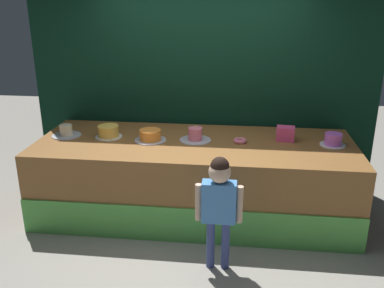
% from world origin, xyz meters
% --- Properties ---
extents(ground_plane, '(12.00, 12.00, 0.00)m').
position_xyz_m(ground_plane, '(0.00, 0.00, 0.00)').
color(ground_plane, gray).
extents(stage_platform, '(3.52, 1.33, 0.87)m').
position_xyz_m(stage_platform, '(0.00, 0.65, 0.43)').
color(stage_platform, brown).
rests_on(stage_platform, ground_plane).
extents(curtain_backdrop, '(4.26, 0.08, 3.02)m').
position_xyz_m(curtain_backdrop, '(0.00, 1.41, 1.51)').
color(curtain_backdrop, black).
rests_on(curtain_backdrop, ground_plane).
extents(child_figure, '(0.43, 0.20, 1.11)m').
position_xyz_m(child_figure, '(0.33, -0.38, 0.72)').
color(child_figure, '#3F4C8C').
rests_on(child_figure, ground_plane).
extents(pink_box, '(0.21, 0.16, 0.16)m').
position_xyz_m(pink_box, '(1.00, 0.82, 0.95)').
color(pink_box, '#E54983').
rests_on(pink_box, stage_platform).
extents(donut, '(0.15, 0.15, 0.04)m').
position_xyz_m(donut, '(0.50, 0.69, 0.89)').
color(donut, pink).
rests_on(donut, stage_platform).
extents(cake_far_left, '(0.33, 0.33, 0.13)m').
position_xyz_m(cake_far_left, '(-1.50, 0.69, 0.92)').
color(cake_far_left, silver).
rests_on(cake_far_left, stage_platform).
extents(cake_left, '(0.31, 0.31, 0.18)m').
position_xyz_m(cake_left, '(-1.00, 0.70, 0.94)').
color(cake_left, white).
rests_on(cake_left, stage_platform).
extents(cake_center, '(0.36, 0.36, 0.13)m').
position_xyz_m(cake_center, '(-0.50, 0.64, 0.93)').
color(cake_center, silver).
rests_on(cake_center, stage_platform).
extents(cake_right, '(0.35, 0.35, 0.18)m').
position_xyz_m(cake_right, '(0.00, 0.70, 0.93)').
color(cake_right, silver).
rests_on(cake_right, stage_platform).
extents(cake_far_right, '(0.27, 0.27, 0.14)m').
position_xyz_m(cake_far_right, '(1.50, 0.72, 0.93)').
color(cake_far_right, white).
rests_on(cake_far_right, stage_platform).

